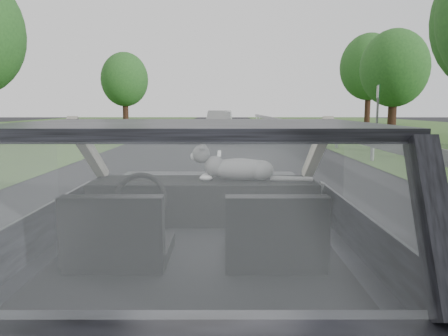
{
  "coord_description": "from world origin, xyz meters",
  "views": [
    {
      "loc": [
        0.14,
        -2.46,
        1.51
      ],
      "look_at": [
        0.14,
        0.51,
        1.1
      ],
      "focal_mm": 35.0,
      "sensor_mm": 36.0,
      "label": 1
    }
  ],
  "objects_px": {
    "subject_car": "(199,244)",
    "highway_sign": "(377,113)",
    "other_car": "(220,121)",
    "cat": "(240,168)"
  },
  "relations": [
    {
      "from": "subject_car",
      "to": "highway_sign",
      "type": "relative_size",
      "value": 1.56
    },
    {
      "from": "subject_car",
      "to": "other_car",
      "type": "relative_size",
      "value": 0.97
    },
    {
      "from": "other_car",
      "to": "highway_sign",
      "type": "xyz_separation_m",
      "value": [
        7.33,
        -7.12,
        0.6
      ]
    },
    {
      "from": "subject_car",
      "to": "other_car",
      "type": "bearing_deg",
      "value": 90.25
    },
    {
      "from": "cat",
      "to": "highway_sign",
      "type": "bearing_deg",
      "value": 72.74
    },
    {
      "from": "highway_sign",
      "to": "other_car",
      "type": "bearing_deg",
      "value": 149.32
    },
    {
      "from": "subject_car",
      "to": "highway_sign",
      "type": "height_order",
      "value": "highway_sign"
    },
    {
      "from": "subject_car",
      "to": "highway_sign",
      "type": "bearing_deg",
      "value": 67.85
    },
    {
      "from": "cat",
      "to": "highway_sign",
      "type": "height_order",
      "value": "highway_sign"
    },
    {
      "from": "cat",
      "to": "other_car",
      "type": "height_order",
      "value": "other_car"
    }
  ]
}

